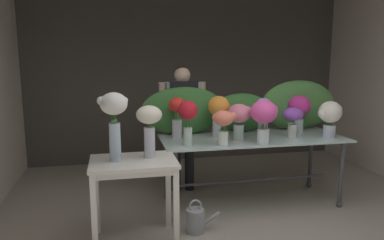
% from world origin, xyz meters
% --- Properties ---
extents(ground_plane, '(8.10, 8.10, 0.00)m').
position_xyz_m(ground_plane, '(0.00, 1.84, 0.00)').
color(ground_plane, '#9E9384').
extents(wall_back, '(5.30, 0.12, 2.89)m').
position_xyz_m(wall_back, '(0.00, 3.68, 1.44)').
color(wall_back, '#4C4742').
rests_on(wall_back, ground).
extents(display_table_glass, '(2.13, 0.88, 0.81)m').
position_xyz_m(display_table_glass, '(0.34, 1.57, 0.69)').
color(display_table_glass, silver).
rests_on(display_table_glass, ground).
extents(side_table_white, '(0.79, 0.57, 0.80)m').
position_xyz_m(side_table_white, '(-1.07, 0.91, 0.69)').
color(side_table_white, silver).
rests_on(side_table_white, ground).
extents(florist, '(0.60, 0.24, 1.61)m').
position_xyz_m(florist, '(-0.38, 2.16, 1.00)').
color(florist, '#232328').
rests_on(florist, ground).
extents(foliage_backdrop, '(2.50, 0.28, 0.63)m').
position_xyz_m(foliage_backdrop, '(0.42, 1.89, 1.09)').
color(foliage_backdrop, '#387033').
rests_on(foliage_backdrop, display_table_glass).
extents(vase_magenta_hydrangea, '(0.30, 0.28, 0.45)m').
position_xyz_m(vase_magenta_hydrangea, '(1.00, 1.72, 1.10)').
color(vase_magenta_hydrangea, silver).
rests_on(vase_magenta_hydrangea, display_table_glass).
extents(vase_sunset_roses, '(0.28, 0.25, 0.48)m').
position_xyz_m(vase_sunset_roses, '(-0.05, 1.64, 1.10)').
color(vase_sunset_roses, silver).
rests_on(vase_sunset_roses, display_table_glass).
extents(vase_lilac_carnations, '(0.20, 0.19, 0.46)m').
position_xyz_m(vase_lilac_carnations, '(0.46, 1.55, 1.07)').
color(vase_lilac_carnations, silver).
rests_on(vase_lilac_carnations, display_table_glass).
extents(vase_ivory_ranunculus, '(0.28, 0.26, 0.42)m').
position_xyz_m(vase_ivory_ranunculus, '(1.19, 1.36, 1.07)').
color(vase_ivory_ranunculus, silver).
rests_on(vase_ivory_ranunculus, display_table_glass).
extents(vase_coral_lilies, '(0.26, 0.21, 0.37)m').
position_xyz_m(vase_coral_lilies, '(-0.12, 1.24, 1.05)').
color(vase_coral_lilies, silver).
rests_on(vase_coral_lilies, display_table_glass).
extents(vase_crimson_dahlias, '(0.20, 0.20, 0.47)m').
position_xyz_m(vase_crimson_dahlias, '(-0.48, 1.32, 1.12)').
color(vase_crimson_dahlias, silver).
rests_on(vase_crimson_dahlias, display_table_glass).
extents(vase_scarlet_anemones, '(0.19, 0.18, 0.47)m').
position_xyz_m(vase_scarlet_anemones, '(-0.53, 1.67, 1.09)').
color(vase_scarlet_anemones, silver).
rests_on(vase_scarlet_anemones, display_table_glass).
extents(vase_fuchsia_freesia, '(0.30, 0.29, 0.47)m').
position_xyz_m(vase_fuchsia_freesia, '(0.33, 1.23, 1.11)').
color(vase_fuchsia_freesia, silver).
rests_on(vase_fuchsia_freesia, display_table_glass).
extents(vase_rosy_snapdragons, '(0.28, 0.26, 0.41)m').
position_xyz_m(vase_rosy_snapdragons, '(0.13, 1.44, 1.07)').
color(vase_rosy_snapdragons, silver).
rests_on(vase_rosy_snapdragons, display_table_glass).
extents(vase_violet_tulips, '(0.23, 0.23, 0.35)m').
position_xyz_m(vase_violet_tulips, '(0.77, 1.43, 1.03)').
color(vase_violet_tulips, silver).
rests_on(vase_violet_tulips, display_table_glass).
extents(vase_white_roses_tall, '(0.27, 0.24, 0.63)m').
position_xyz_m(vase_white_roses_tall, '(-1.23, 0.91, 1.21)').
color(vase_white_roses_tall, silver).
rests_on(vase_white_roses_tall, side_table_white).
extents(vase_cream_lisianthus_tall, '(0.24, 0.24, 0.49)m').
position_xyz_m(vase_cream_lisianthus_tall, '(-0.91, 0.97, 1.12)').
color(vase_cream_lisianthus_tall, silver).
rests_on(vase_cream_lisianthus_tall, side_table_white).
extents(watering_can, '(0.35, 0.18, 0.34)m').
position_xyz_m(watering_can, '(-0.47, 0.97, 0.13)').
color(watering_can, '#999EA3').
rests_on(watering_can, ground).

